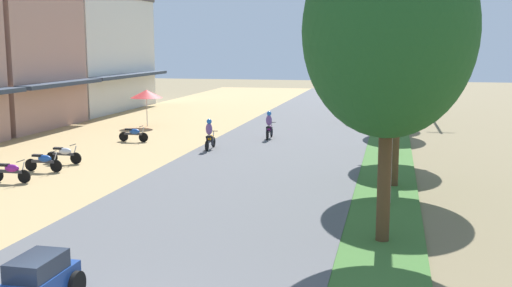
{
  "coord_description": "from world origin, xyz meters",
  "views": [
    {
      "loc": [
        5.85,
        -9.68,
        5.63
      ],
      "look_at": [
        0.1,
        16.12,
        1.4
      ],
      "focal_mm": 43.33,
      "sensor_mm": 36.0,
      "label": 1
    }
  ],
  "objects_px": {
    "car_van_white": "(355,109)",
    "parked_motorbike_third": "(11,171)",
    "parked_motorbike_sixth": "(134,133)",
    "streetlamp_mid": "(394,60)",
    "motorbike_foreground_rider": "(210,135)",
    "motorbike_ahead_second": "(269,126)",
    "median_tree_fifth": "(398,15)",
    "median_tree_nearest": "(389,31)",
    "streetlamp_near": "(393,77)",
    "median_tree_second": "(398,55)",
    "utility_pole_near": "(435,61)",
    "median_tree_sixth": "(397,15)",
    "median_tree_third": "(397,40)",
    "median_tree_fourth": "(396,47)",
    "parked_motorbike_fourth": "(44,161)",
    "vendor_umbrella": "(146,94)",
    "streetlamp_far": "(394,60)",
    "car_sedan_blue": "(36,282)",
    "parked_motorbike_fifth": "(64,153)"
  },
  "relations": [
    {
      "from": "car_van_white",
      "to": "vendor_umbrella",
      "type": "bearing_deg",
      "value": -158.15
    },
    {
      "from": "streetlamp_near",
      "to": "car_sedan_blue",
      "type": "height_order",
      "value": "streetlamp_near"
    },
    {
      "from": "parked_motorbike_third",
      "to": "median_tree_fourth",
      "type": "relative_size",
      "value": 0.24
    },
    {
      "from": "median_tree_sixth",
      "to": "vendor_umbrella",
      "type": "bearing_deg",
      "value": -134.34
    },
    {
      "from": "median_tree_nearest",
      "to": "motorbike_ahead_second",
      "type": "height_order",
      "value": "median_tree_nearest"
    },
    {
      "from": "streetlamp_near",
      "to": "motorbike_foreground_rider",
      "type": "height_order",
      "value": "streetlamp_near"
    },
    {
      "from": "utility_pole_near",
      "to": "median_tree_fourth",
      "type": "bearing_deg",
      "value": -112.11
    },
    {
      "from": "motorbike_foreground_rider",
      "to": "streetlamp_near",
      "type": "bearing_deg",
      "value": -45.03
    },
    {
      "from": "utility_pole_near",
      "to": "parked_motorbike_sixth",
      "type": "bearing_deg",
      "value": -137.35
    },
    {
      "from": "motorbike_foreground_rider",
      "to": "motorbike_ahead_second",
      "type": "relative_size",
      "value": 1.0
    },
    {
      "from": "median_tree_fourth",
      "to": "median_tree_sixth",
      "type": "distance_m",
      "value": 14.97
    },
    {
      "from": "parked_motorbike_fourth",
      "to": "vendor_umbrella",
      "type": "bearing_deg",
      "value": 95.65
    },
    {
      "from": "median_tree_nearest",
      "to": "streetlamp_near",
      "type": "height_order",
      "value": "median_tree_nearest"
    },
    {
      "from": "median_tree_third",
      "to": "motorbike_foreground_rider",
      "type": "relative_size",
      "value": 4.31
    },
    {
      "from": "streetlamp_mid",
      "to": "motorbike_foreground_rider",
      "type": "bearing_deg",
      "value": -151.34
    },
    {
      "from": "parked_motorbike_third",
      "to": "median_tree_fifth",
      "type": "distance_m",
      "value": 31.91
    },
    {
      "from": "median_tree_nearest",
      "to": "median_tree_second",
      "type": "distance_m",
      "value": 7.33
    },
    {
      "from": "median_tree_second",
      "to": "motorbike_foreground_rider",
      "type": "height_order",
      "value": "median_tree_second"
    },
    {
      "from": "vendor_umbrella",
      "to": "median_tree_fifth",
      "type": "bearing_deg",
      "value": 28.87
    },
    {
      "from": "streetlamp_near",
      "to": "streetlamp_mid",
      "type": "distance_m",
      "value": 14.7
    },
    {
      "from": "car_van_white",
      "to": "motorbike_foreground_rider",
      "type": "distance_m",
      "value": 15.51
    },
    {
      "from": "vendor_umbrella",
      "to": "utility_pole_near",
      "type": "distance_m",
      "value": 21.89
    },
    {
      "from": "parked_motorbike_third",
      "to": "median_tree_second",
      "type": "height_order",
      "value": "median_tree_second"
    },
    {
      "from": "median_tree_nearest",
      "to": "median_tree_third",
      "type": "distance_m",
      "value": 14.96
    },
    {
      "from": "car_van_white",
      "to": "parked_motorbike_third",
      "type": "bearing_deg",
      "value": -118.09
    },
    {
      "from": "parked_motorbike_sixth",
      "to": "streetlamp_far",
      "type": "relative_size",
      "value": 0.25
    },
    {
      "from": "median_tree_sixth",
      "to": "motorbike_ahead_second",
      "type": "xyz_separation_m",
      "value": [
        -7.29,
        -20.93,
        -7.39
      ]
    },
    {
      "from": "median_tree_fourth",
      "to": "motorbike_ahead_second",
      "type": "relative_size",
      "value": 4.18
    },
    {
      "from": "motorbike_ahead_second",
      "to": "parked_motorbike_fourth",
      "type": "bearing_deg",
      "value": -123.93
    },
    {
      "from": "car_van_white",
      "to": "median_tree_fourth",
      "type": "bearing_deg",
      "value": -49.88
    },
    {
      "from": "median_tree_nearest",
      "to": "median_tree_sixth",
      "type": "xyz_separation_m",
      "value": [
        0.28,
        39.28,
        2.25
      ]
    },
    {
      "from": "vendor_umbrella",
      "to": "streetlamp_mid",
      "type": "distance_m",
      "value": 17.01
    },
    {
      "from": "median_tree_second",
      "to": "median_tree_third",
      "type": "relative_size",
      "value": 0.96
    },
    {
      "from": "utility_pole_near",
      "to": "motorbike_foreground_rider",
      "type": "height_order",
      "value": "utility_pole_near"
    },
    {
      "from": "median_tree_fifth",
      "to": "motorbike_ahead_second",
      "type": "xyz_separation_m",
      "value": [
        -7.31,
        -13.07,
        -7.05
      ]
    },
    {
      "from": "parked_motorbike_fourth",
      "to": "median_tree_nearest",
      "type": "xyz_separation_m",
      "value": [
        14.87,
        -6.66,
        5.44
      ]
    },
    {
      "from": "median_tree_second",
      "to": "utility_pole_near",
      "type": "height_order",
      "value": "utility_pole_near"
    },
    {
      "from": "utility_pole_near",
      "to": "median_tree_fifth",
      "type": "bearing_deg",
      "value": -172.44
    },
    {
      "from": "median_tree_nearest",
      "to": "median_tree_sixth",
      "type": "height_order",
      "value": "median_tree_sixth"
    },
    {
      "from": "parked_motorbike_third",
      "to": "motorbike_ahead_second",
      "type": "height_order",
      "value": "motorbike_ahead_second"
    },
    {
      "from": "streetlamp_far",
      "to": "car_sedan_blue",
      "type": "relative_size",
      "value": 3.17
    },
    {
      "from": "motorbike_ahead_second",
      "to": "motorbike_foreground_rider",
      "type": "bearing_deg",
      "value": -117.85
    },
    {
      "from": "median_tree_nearest",
      "to": "motorbike_foreground_rider",
      "type": "bearing_deg",
      "value": 124.02
    },
    {
      "from": "parked_motorbike_fifth",
      "to": "streetlamp_mid",
      "type": "distance_m",
      "value": 18.86
    },
    {
      "from": "parked_motorbike_sixth",
      "to": "streetlamp_mid",
      "type": "distance_m",
      "value": 15.61
    },
    {
      "from": "vendor_umbrella",
      "to": "median_tree_third",
      "type": "bearing_deg",
      "value": -23.53
    },
    {
      "from": "median_tree_sixth",
      "to": "motorbike_ahead_second",
      "type": "relative_size",
      "value": 5.83
    },
    {
      "from": "median_tree_third",
      "to": "parked_motorbike_fourth",
      "type": "bearing_deg",
      "value": -151.24
    },
    {
      "from": "vendor_umbrella",
      "to": "motorbike_ahead_second",
      "type": "bearing_deg",
      "value": -22.3
    },
    {
      "from": "streetlamp_near",
      "to": "motorbike_ahead_second",
      "type": "xyz_separation_m",
      "value": [
        -7.13,
        13.97,
        -3.67
      ]
    }
  ]
}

